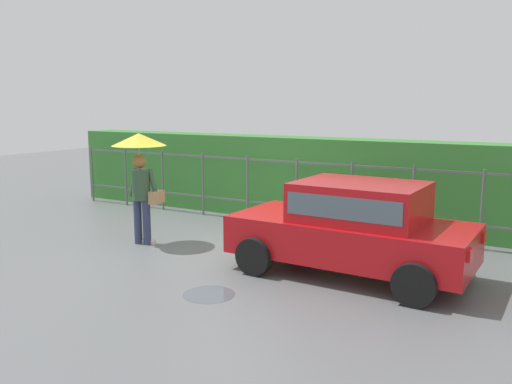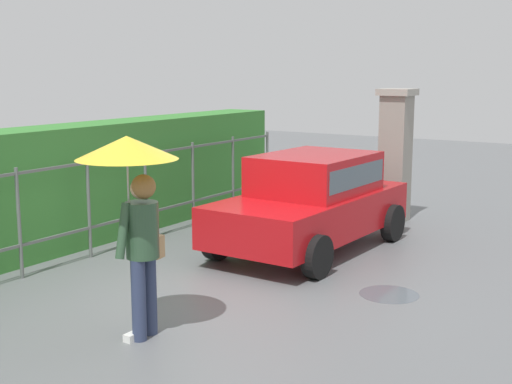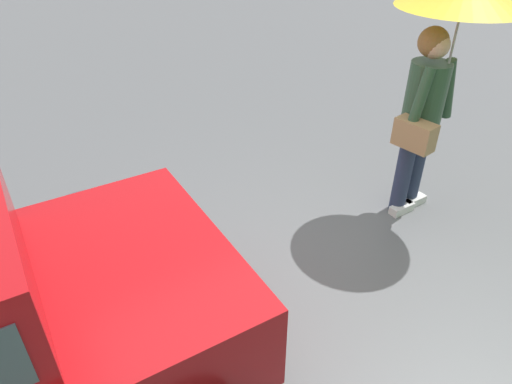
% 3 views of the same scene
% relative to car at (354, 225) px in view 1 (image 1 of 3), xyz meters
% --- Properties ---
extents(ground_plane, '(40.00, 40.00, 0.00)m').
position_rel_car_xyz_m(ground_plane, '(-2.33, 0.11, -0.80)').
color(ground_plane, slate).
extents(car, '(3.78, 1.94, 1.48)m').
position_rel_car_xyz_m(car, '(0.00, 0.00, 0.00)').
color(car, '#B71116').
rests_on(car, ground).
extents(pedestrian, '(1.03, 1.03, 2.11)m').
position_rel_car_xyz_m(pedestrian, '(-4.19, -0.19, 0.81)').
color(pedestrian, '#2D3856').
rests_on(pedestrian, ground).
extents(fence_section, '(11.28, 0.05, 1.50)m').
position_rel_car_xyz_m(fence_section, '(-2.84, 2.53, 0.02)').
color(fence_section, '#59605B').
rests_on(fence_section, ground).
extents(hedge_row, '(12.23, 0.90, 1.90)m').
position_rel_car_xyz_m(hedge_row, '(-2.84, 3.36, 0.15)').
color(hedge_row, '#387F33').
rests_on(hedge_row, ground).
extents(puddle_near, '(0.74, 0.74, 0.00)m').
position_rel_car_xyz_m(puddle_near, '(-1.45, -1.87, -0.80)').
color(puddle_near, '#4C545B').
rests_on(puddle_near, ground).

